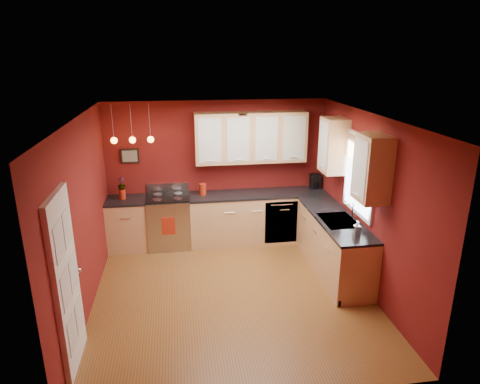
{
  "coord_description": "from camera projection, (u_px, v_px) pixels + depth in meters",
  "views": [
    {
      "loc": [
        -0.71,
        -5.52,
        3.42
      ],
      "look_at": [
        0.27,
        1.0,
        1.24
      ],
      "focal_mm": 32.0,
      "sensor_mm": 36.0,
      "label": 1
    }
  ],
  "objects": [
    {
      "name": "upper_cabinets_right",
      "position": [
        351.0,
        156.0,
        6.31
      ],
      "size": [
        0.35,
        1.95,
        0.9
      ],
      "primitive_type": "cube",
      "color": "tan",
      "rests_on": "wall_right"
    },
    {
      "name": "wall_right",
      "position": [
        368.0,
        204.0,
        6.23
      ],
      "size": [
        0.02,
        4.2,
        2.6
      ],
      "primitive_type": "cube",
      "color": "maroon",
      "rests_on": "floor"
    },
    {
      "name": "upper_cabinets_back",
      "position": [
        251.0,
        137.0,
        7.64
      ],
      "size": [
        2.0,
        0.35,
        0.9
      ],
      "primitive_type": "cube",
      "color": "tan",
      "rests_on": "wall_back"
    },
    {
      "name": "counter_back_right",
      "position": [
        258.0,
        194.0,
        7.87
      ],
      "size": [
        2.54,
        0.62,
        0.04
      ],
      "primitive_type": "cube",
      "color": "black",
      "rests_on": "base_cabinets_back_right"
    },
    {
      "name": "wall_picture",
      "position": [
        130.0,
        156.0,
        7.58
      ],
      "size": [
        0.32,
        0.03,
        0.26
      ],
      "primitive_type": "cube",
      "color": "black",
      "rests_on": "wall_back"
    },
    {
      "name": "flowers",
      "position": [
        121.0,
        184.0,
        7.46
      ],
      "size": [
        0.16,
        0.16,
        0.23
      ],
      "primitive_type": "imported",
      "rotation": [
        0.0,
        0.0,
        -0.33
      ],
      "color": "#A12311",
      "rests_on": "red_vase"
    },
    {
      "name": "wall_back",
      "position": [
        217.0,
        171.0,
        7.92
      ],
      "size": [
        4.0,
        0.02,
        2.6
      ],
      "primitive_type": "cube",
      "color": "maroon",
      "rests_on": "floor"
    },
    {
      "name": "coffee_maker",
      "position": [
        315.0,
        182.0,
        8.09
      ],
      "size": [
        0.19,
        0.19,
        0.28
      ],
      "rotation": [
        0.0,
        0.0,
        -0.03
      ],
      "color": "black",
      "rests_on": "counter_back_right"
    },
    {
      "name": "base_cabinets_right",
      "position": [
        333.0,
        245.0,
        6.88
      ],
      "size": [
        0.6,
        2.1,
        0.9
      ],
      "primitive_type": "cube",
      "color": "tan",
      "rests_on": "floor"
    },
    {
      "name": "door_left_wall",
      "position": [
        67.0,
        283.0,
        4.64
      ],
      "size": [
        0.12,
        0.82,
        2.05
      ],
      "color": "white",
      "rests_on": "floor"
    },
    {
      "name": "counter_right",
      "position": [
        335.0,
        218.0,
        6.73
      ],
      "size": [
        0.62,
        2.1,
        0.04
      ],
      "primitive_type": "cube",
      "color": "black",
      "rests_on": "base_cabinets_right"
    },
    {
      "name": "wall_left",
      "position": [
        83.0,
        219.0,
        5.67
      ],
      "size": [
        0.02,
        4.2,
        2.6
      ],
      "primitive_type": "cube",
      "color": "maroon",
      "rests_on": "floor"
    },
    {
      "name": "window",
      "position": [
        360.0,
        173.0,
        6.39
      ],
      "size": [
        0.06,
        1.02,
        1.22
      ],
      "color": "white",
      "rests_on": "wall_right"
    },
    {
      "name": "sink",
      "position": [
        339.0,
        222.0,
        6.59
      ],
      "size": [
        0.5,
        0.7,
        0.33
      ],
      "color": "gray",
      "rests_on": "counter_right"
    },
    {
      "name": "base_cabinets_back_left",
      "position": [
        128.0,
        225.0,
        7.68
      ],
      "size": [
        0.7,
        0.6,
        0.9
      ],
      "primitive_type": "cube",
      "color": "tan",
      "rests_on": "floor"
    },
    {
      "name": "red_canister",
      "position": [
        203.0,
        189.0,
        7.73
      ],
      "size": [
        0.14,
        0.14,
        0.2
      ],
      "color": "#A12311",
      "rests_on": "counter_back_right"
    },
    {
      "name": "base_cabinets_back_right",
      "position": [
        258.0,
        218.0,
        8.01
      ],
      "size": [
        2.54,
        0.6,
        0.9
      ],
      "primitive_type": "cube",
      "color": "tan",
      "rests_on": "floor"
    },
    {
      "name": "red_vase",
      "position": [
        122.0,
        194.0,
        7.52
      ],
      "size": [
        0.11,
        0.11,
        0.18
      ],
      "primitive_type": "cylinder",
      "color": "#A12311",
      "rests_on": "counter_back_left"
    },
    {
      "name": "floor",
      "position": [
        232.0,
        293.0,
        6.36
      ],
      "size": [
        4.2,
        4.2,
        0.0
      ],
      "primitive_type": "plane",
      "color": "brown",
      "rests_on": "ground"
    },
    {
      "name": "pendant_lights",
      "position": [
        132.0,
        139.0,
        7.17
      ],
      "size": [
        0.71,
        0.11,
        0.66
      ],
      "color": "gray",
      "rests_on": "ceiling"
    },
    {
      "name": "wall_front",
      "position": [
        261.0,
        291.0,
        3.98
      ],
      "size": [
        4.0,
        0.02,
        2.6
      ],
      "primitive_type": "cube",
      "color": "maroon",
      "rests_on": "floor"
    },
    {
      "name": "ceiling",
      "position": [
        231.0,
        118.0,
        5.54
      ],
      "size": [
        4.0,
        4.2,
        0.02
      ],
      "primitive_type": "cube",
      "color": "beige",
      "rests_on": "wall_back"
    },
    {
      "name": "counter_back_left",
      "position": [
        126.0,
        200.0,
        7.53
      ],
      "size": [
        0.7,
        0.62,
        0.04
      ],
      "primitive_type": "cube",
      "color": "black",
      "rests_on": "base_cabinets_back_left"
    },
    {
      "name": "soap_pump",
      "position": [
        357.0,
        228.0,
        6.05
      ],
      "size": [
        0.1,
        0.1,
        0.2
      ],
      "primitive_type": "imported",
      "rotation": [
        0.0,
        0.0,
        0.05
      ],
      "color": "white",
      "rests_on": "counter_right"
    },
    {
      "name": "gas_range",
      "position": [
        169.0,
        221.0,
        7.77
      ],
      "size": [
        0.76,
        0.64,
        1.11
      ],
      "color": "#ACACB1",
      "rests_on": "floor"
    },
    {
      "name": "dishwasher_front",
      "position": [
        281.0,
        222.0,
        7.79
      ],
      "size": [
        0.6,
        0.02,
        0.8
      ],
      "primitive_type": "cube",
      "color": "#ACACB1",
      "rests_on": "base_cabinets_back_right"
    },
    {
      "name": "dish_towel",
      "position": [
        168.0,
        226.0,
        7.45
      ],
      "size": [
        0.23,
        0.02,
        0.32
      ],
      "primitive_type": "cube",
      "color": "#A12311",
      "rests_on": "gas_range"
    }
  ]
}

